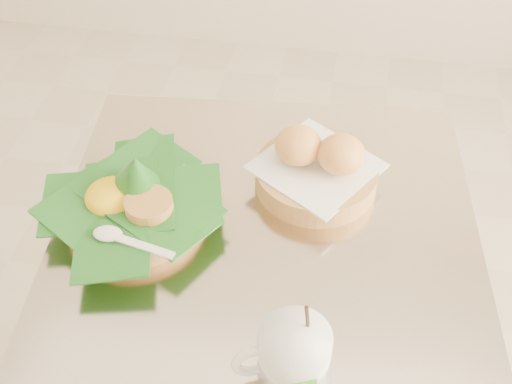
% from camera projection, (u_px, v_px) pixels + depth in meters
% --- Properties ---
extents(cafe_table, '(0.77, 0.77, 0.75)m').
position_uv_depth(cafe_table, '(265.00, 307.00, 1.22)').
color(cafe_table, gray).
rests_on(cafe_table, floor).
extents(rice_basket, '(0.29, 0.29, 0.15)m').
position_uv_depth(rice_basket, '(132.00, 200.00, 1.05)').
color(rice_basket, tan).
rests_on(rice_basket, cafe_table).
extents(bread_basket, '(0.25, 0.25, 0.11)m').
position_uv_depth(bread_basket, '(317.00, 168.00, 1.11)').
color(bread_basket, tan).
rests_on(bread_basket, cafe_table).
extents(coffee_mug, '(0.13, 0.10, 0.17)m').
position_uv_depth(coffee_mug, '(292.00, 353.00, 0.84)').
color(coffee_mug, white).
rests_on(coffee_mug, cafe_table).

